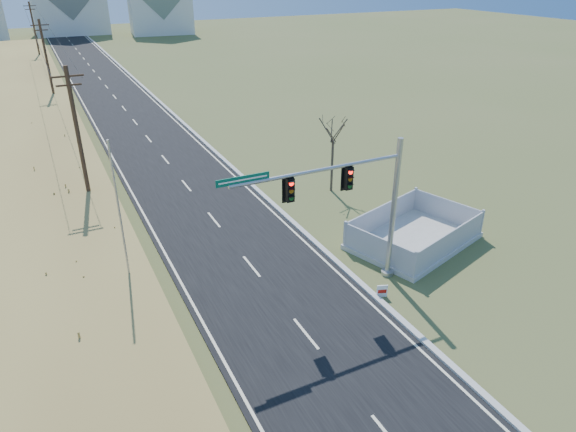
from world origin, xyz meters
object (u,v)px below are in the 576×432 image
at_px(flagpole, 124,239).
at_px(bare_tree, 334,128).
at_px(traffic_signal_mast, 362,202).
at_px(open_sign, 382,291).
at_px(fence_enclosure, 414,238).

bearing_deg(flagpole, bare_tree, 24.29).
relative_size(traffic_signal_mast, open_sign, 14.19).
relative_size(traffic_signal_mast, fence_enclosure, 1.11).
bearing_deg(flagpole, traffic_signal_mast, -20.61).
bearing_deg(traffic_signal_mast, fence_enclosure, 21.41).
bearing_deg(traffic_signal_mast, bare_tree, 65.27).
distance_m(fence_enclosure, bare_tree, 9.42).
bearing_deg(bare_tree, flagpole, -155.71).
bearing_deg(open_sign, flagpole, 173.23).
bearing_deg(open_sign, fence_enclosure, 57.03).
xyz_separation_m(traffic_signal_mast, open_sign, (0.45, -1.50, -4.08)).
bearing_deg(open_sign, traffic_signal_mast, 126.56).
bearing_deg(flagpole, fence_enclosure, -6.51).
relative_size(fence_enclosure, bare_tree, 1.47).
height_order(traffic_signal_mast, fence_enclosure, traffic_signal_mast).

